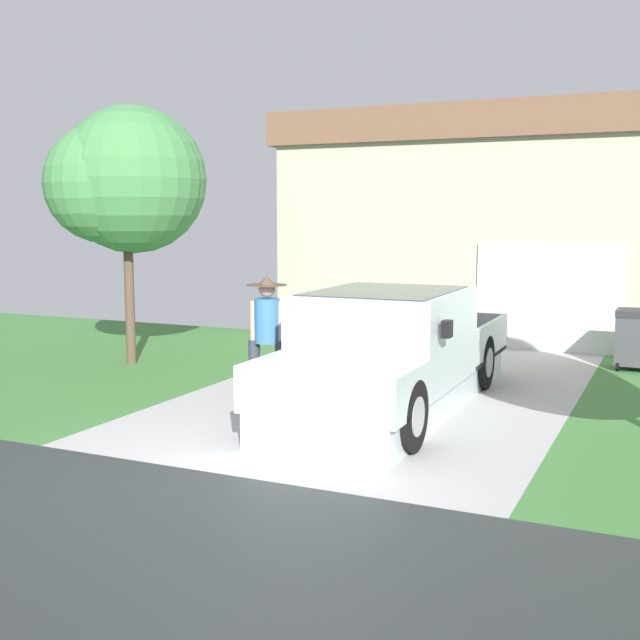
{
  "coord_description": "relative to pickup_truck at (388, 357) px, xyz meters",
  "views": [
    {
      "loc": [
        3.85,
        -6.57,
        2.55
      ],
      "look_at": [
        -0.55,
        3.05,
        1.17
      ],
      "focal_mm": 44.77,
      "sensor_mm": 36.0,
      "label": 1
    }
  ],
  "objects": [
    {
      "name": "ground",
      "position": [
        -0.38,
        -4.99,
        -0.74
      ],
      "size": [
        29.2,
        18.6,
        0.18
      ],
      "color": "#B0AFAE"
    },
    {
      "name": "pickup_truck",
      "position": [
        0.0,
        0.0,
        0.0
      ],
      "size": [
        2.03,
        5.55,
        1.61
      ],
      "rotation": [
        0.0,
        0.0,
        3.15
      ],
      "color": "silver",
      "rests_on": "ground"
    },
    {
      "name": "person_with_hat",
      "position": [
        -1.58,
        -0.38,
        0.28
      ],
      "size": [
        0.54,
        0.54,
        1.77
      ],
      "rotation": [
        0.0,
        0.0,
        0.18
      ],
      "color": "#333842",
      "rests_on": "ground"
    },
    {
      "name": "handbag",
      "position": [
        -1.59,
        -0.61,
        -0.61
      ],
      "size": [
        0.38,
        0.17,
        0.42
      ],
      "color": "#232328",
      "rests_on": "ground"
    },
    {
      "name": "house_with_garage",
      "position": [
        0.28,
        9.04,
        1.66
      ],
      "size": [
        10.15,
        6.97,
        4.73
      ],
      "color": "#B5B698",
      "rests_on": "ground"
    },
    {
      "name": "neighbor_tree",
      "position": [
        -5.22,
        1.39,
        2.42
      ],
      "size": [
        2.62,
        2.81,
        4.43
      ],
      "color": "brown",
      "rests_on": "ground"
    },
    {
      "name": "wheeled_trash_bin",
      "position": [
        2.77,
        4.43,
        -0.18
      ],
      "size": [
        0.6,
        0.72,
        1.01
      ],
      "color": "#424247",
      "rests_on": "ground"
    }
  ]
}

